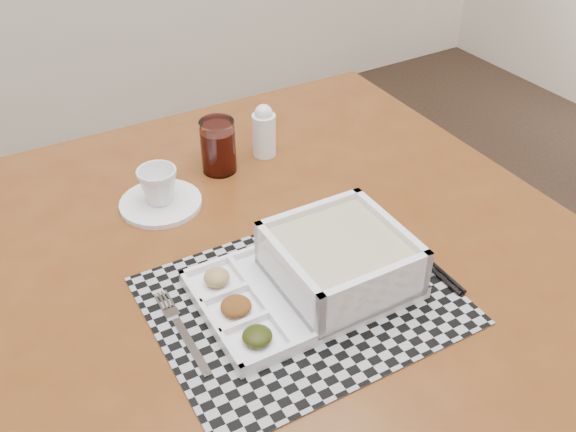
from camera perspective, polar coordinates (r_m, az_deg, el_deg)
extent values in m
cube|color=#5C2A10|center=(1.09, -1.82, -3.89)|extent=(1.09, 1.09, 0.04)
cylinder|color=#5C2A10|center=(1.85, 4.59, -0.17)|extent=(0.05, 0.05, 0.75)
cube|color=#5C2A10|center=(1.47, -10.15, 4.39)|extent=(0.91, 0.06, 0.09)
cube|color=#5C2A10|center=(1.35, 15.60, 0.35)|extent=(0.06, 0.91, 0.09)
cube|color=#96969D|center=(0.98, 1.31, -7.50)|extent=(0.45, 0.37, 0.00)
cube|color=white|center=(0.99, 1.33, -6.35)|extent=(0.33, 0.23, 0.01)
cube|color=white|center=(1.06, -1.57, -2.49)|extent=(0.32, 0.02, 0.01)
cube|color=white|center=(0.92, 4.71, -9.73)|extent=(0.32, 0.02, 0.01)
cube|color=white|center=(0.94, -7.00, -8.99)|extent=(0.01, 0.22, 0.01)
cube|color=white|center=(1.06, 8.66, -3.01)|extent=(0.01, 0.22, 0.01)
cube|color=white|center=(0.96, -2.55, -7.35)|extent=(0.01, 0.20, 0.01)
cube|color=white|center=(0.93, -3.94, -9.51)|extent=(0.08, 0.01, 0.01)
cube|color=white|center=(0.97, -5.72, -6.96)|extent=(0.08, 0.01, 0.01)
ellipsoid|color=black|center=(0.90, -2.76, -10.62)|extent=(0.04, 0.04, 0.02)
ellipsoid|color=#49290C|center=(0.95, -4.65, -7.98)|extent=(0.05, 0.05, 0.02)
ellipsoid|color=olive|center=(0.99, -6.36, -5.43)|extent=(0.04, 0.04, 0.02)
cube|color=white|center=(1.00, 4.55, -5.23)|extent=(0.20, 0.20, 0.01)
cube|color=white|center=(1.04, 1.90, -0.91)|extent=(0.19, 0.02, 0.08)
cube|color=white|center=(0.93, 7.73, -6.90)|extent=(0.19, 0.02, 0.08)
cube|color=white|center=(0.94, -0.02, -5.51)|extent=(0.02, 0.19, 0.08)
cube|color=white|center=(1.02, 8.91, -2.09)|extent=(0.02, 0.19, 0.08)
cube|color=#C6B893|center=(0.98, 4.63, -3.92)|extent=(0.18, 0.18, 0.07)
cube|color=silver|center=(0.93, -8.64, -11.39)|extent=(0.02, 0.12, 0.00)
cube|color=silver|center=(0.98, -10.33, -8.47)|extent=(0.02, 0.02, 0.00)
cube|color=silver|center=(0.99, -11.43, -7.55)|extent=(0.00, 0.04, 0.00)
cube|color=silver|center=(1.00, -11.11, -7.44)|extent=(0.00, 0.04, 0.00)
cube|color=silver|center=(1.00, -10.78, -7.33)|extent=(0.00, 0.04, 0.00)
cube|color=silver|center=(1.00, -10.46, -7.22)|extent=(0.00, 0.04, 0.00)
cube|color=silver|center=(1.08, 10.71, -3.48)|extent=(0.01, 0.12, 0.00)
ellipsoid|color=silver|center=(1.13, 7.92, -0.87)|extent=(0.04, 0.06, 0.01)
cylinder|color=black|center=(1.08, 10.89, -3.03)|extent=(0.01, 0.24, 0.01)
cylinder|color=black|center=(1.09, 11.30, -2.87)|extent=(0.01, 0.24, 0.01)
cylinder|color=white|center=(1.20, -11.24, 1.13)|extent=(0.15, 0.15, 0.01)
imported|color=white|center=(1.17, -11.46, 2.66)|extent=(0.10, 0.10, 0.07)
cylinder|color=white|center=(1.26, -6.23, 6.19)|extent=(0.07, 0.07, 0.11)
cylinder|color=#3B0704|center=(1.26, -6.19, 5.76)|extent=(0.06, 0.06, 0.09)
cylinder|color=white|center=(1.31, -2.14, 7.21)|extent=(0.05, 0.05, 0.09)
sphere|color=white|center=(1.28, -2.19, 9.13)|extent=(0.04, 0.04, 0.04)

